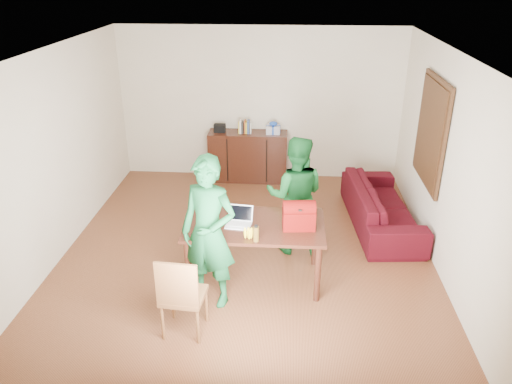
# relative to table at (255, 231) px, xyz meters

# --- Properties ---
(room) EXTENTS (5.20, 5.70, 2.90)m
(room) POSITION_rel_table_xyz_m (-0.14, 0.80, 0.62)
(room) COLOR #4B2512
(room) RESTS_ON ground
(table) EXTENTS (1.68, 0.94, 0.79)m
(table) POSITION_rel_table_xyz_m (0.00, 0.00, 0.00)
(table) COLOR black
(table) RESTS_ON ground
(chair) EXTENTS (0.47, 0.46, 0.97)m
(chair) POSITION_rel_table_xyz_m (-0.68, -1.04, -0.40)
(chair) COLOR brown
(chair) RESTS_ON ground
(person_near) EXTENTS (0.76, 0.61, 1.80)m
(person_near) POSITION_rel_table_xyz_m (-0.48, -0.46, 0.22)
(person_near) COLOR #13572B
(person_near) RESTS_ON ground
(person_far) EXTENTS (0.83, 0.67, 1.64)m
(person_far) POSITION_rel_table_xyz_m (0.49, 0.77, 0.13)
(person_far) COLOR #12511F
(person_far) RESTS_ON ground
(laptop) EXTENTS (0.32, 0.24, 0.21)m
(laptop) POSITION_rel_table_xyz_m (-0.19, -0.06, 0.14)
(laptop) COLOR white
(laptop) RESTS_ON table
(bananas) EXTENTS (0.14, 0.09, 0.05)m
(bananas) POSITION_rel_table_xyz_m (-0.05, -0.35, 0.13)
(bananas) COLOR gold
(bananas) RESTS_ON table
(bottle) EXTENTS (0.07, 0.07, 0.20)m
(bottle) POSITION_rel_table_xyz_m (0.04, -0.40, 0.20)
(bottle) COLOR brown
(bottle) RESTS_ON table
(red_bag) EXTENTS (0.39, 0.25, 0.28)m
(red_bag) POSITION_rel_table_xyz_m (0.52, -0.06, 0.24)
(red_bag) COLOR #6A0907
(red_bag) RESTS_ON table
(sofa) EXTENTS (1.02, 2.21, 0.63)m
(sofa) POSITION_rel_table_xyz_m (1.80, 1.57, -0.37)
(sofa) COLOR #3B070E
(sofa) RESTS_ON ground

